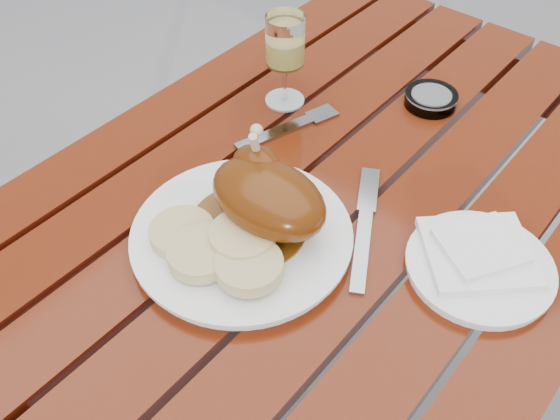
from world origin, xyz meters
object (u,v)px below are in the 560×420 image
(table, at_px, (329,319))
(side_plate, at_px, (479,267))
(dinner_plate, at_px, (242,237))
(wine_glass, at_px, (285,61))
(ashtray, at_px, (431,99))

(table, relative_size, side_plate, 6.01)
(dinner_plate, bearing_deg, table, 79.49)
(dinner_plate, relative_size, wine_glass, 1.89)
(side_plate, bearing_deg, wine_glass, 163.39)
(wine_glass, distance_m, ashtray, 0.27)
(dinner_plate, height_order, wine_glass, wine_glass)
(dinner_plate, bearing_deg, side_plate, 30.30)
(ashtray, bearing_deg, dinner_plate, -94.75)
(wine_glass, relative_size, ashtray, 1.77)
(table, distance_m, side_plate, 0.46)
(wine_glass, height_order, ashtray, wine_glass)
(wine_glass, height_order, side_plate, wine_glass)
(side_plate, height_order, ashtray, ashtray)
(dinner_plate, xyz_separation_m, ashtray, (0.04, 0.46, 0.00))
(dinner_plate, xyz_separation_m, wine_glass, (-0.17, 0.30, 0.07))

